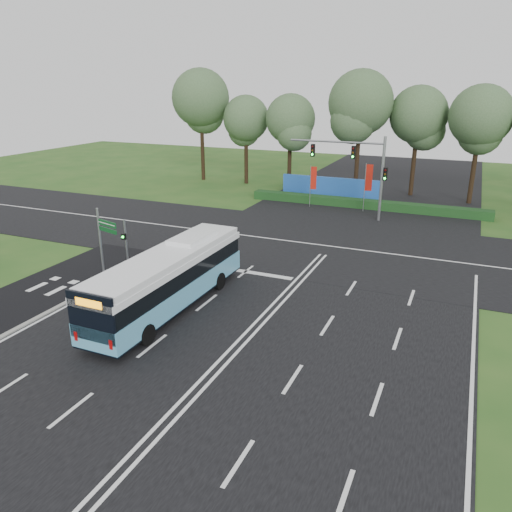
{
  "coord_description": "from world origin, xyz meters",
  "views": [
    {
      "loc": [
        8.7,
        -21.13,
        11.09
      ],
      "look_at": [
        -1.31,
        2.0,
        2.3
      ],
      "focal_mm": 35.0,
      "sensor_mm": 36.0,
      "label": 1
    }
  ],
  "objects": [
    {
      "name": "ground",
      "position": [
        0.0,
        0.0,
        0.0
      ],
      "size": [
        120.0,
        120.0,
        0.0
      ],
      "primitive_type": "plane",
      "color": "#26521B",
      "rests_on": "ground"
    },
    {
      "name": "road_main",
      "position": [
        0.0,
        0.0,
        0.02
      ],
      "size": [
        20.0,
        120.0,
        0.04
      ],
      "primitive_type": "cube",
      "color": "black",
      "rests_on": "ground"
    },
    {
      "name": "road_cross",
      "position": [
        0.0,
        12.0,
        0.03
      ],
      "size": [
        120.0,
        14.0,
        0.05
      ],
      "primitive_type": "cube",
      "color": "black",
      "rests_on": "ground"
    },
    {
      "name": "bike_path",
      "position": [
        -12.5,
        -3.0,
        0.03
      ],
      "size": [
        5.0,
        18.0,
        0.06
      ],
      "primitive_type": "cube",
      "color": "black",
      "rests_on": "ground"
    },
    {
      "name": "kerb_strip",
      "position": [
        -10.1,
        -3.0,
        0.06
      ],
      "size": [
        0.25,
        18.0,
        0.12
      ],
      "primitive_type": "cube",
      "color": "gray",
      "rests_on": "ground"
    },
    {
      "name": "city_bus",
      "position": [
        -4.69,
        -1.3,
        1.67
      ],
      "size": [
        2.56,
        11.55,
        3.31
      ],
      "rotation": [
        0.0,
        0.0,
        -0.01
      ],
      "color": "#55A2C6",
      "rests_on": "ground"
    },
    {
      "name": "pedestrian_signal",
      "position": [
        -10.2,
        2.42,
        1.78
      ],
      "size": [
        0.27,
        0.41,
        3.26
      ],
      "rotation": [
        0.0,
        0.0,
        0.09
      ],
      "color": "gray",
      "rests_on": "ground"
    },
    {
      "name": "street_sign",
      "position": [
        -10.16,
        0.45,
        2.72
      ],
      "size": [
        1.65,
        0.54,
        4.37
      ],
      "rotation": [
        0.0,
        0.0,
        -0.28
      ],
      "color": "gray",
      "rests_on": "ground"
    },
    {
      "name": "banner_flag_left",
      "position": [
        -4.63,
        22.89,
        2.57
      ],
      "size": [
        0.56,
        0.21,
        3.9
      ],
      "rotation": [
        0.0,
        0.0,
        0.3
      ],
      "color": "gray",
      "rests_on": "ground"
    },
    {
      "name": "banner_flag_mid",
      "position": [
        0.36,
        23.18,
        2.86
      ],
      "size": [
        0.64,
        0.14,
        4.38
      ],
      "rotation": [
        0.0,
        0.0,
        0.14
      ],
      "color": "gray",
      "rests_on": "ground"
    },
    {
      "name": "traffic_light_gantry",
      "position": [
        0.21,
        20.5,
        4.66
      ],
      "size": [
        8.41,
        0.28,
        7.0
      ],
      "color": "gray",
      "rests_on": "ground"
    },
    {
      "name": "hedge",
      "position": [
        0.0,
        24.5,
        0.4
      ],
      "size": [
        22.0,
        1.2,
        0.8
      ],
      "primitive_type": "cube",
      "color": "#163C18",
      "rests_on": "ground"
    },
    {
      "name": "blue_hoarding",
      "position": [
        -4.0,
        27.0,
        1.1
      ],
      "size": [
        10.0,
        0.3,
        2.2
      ],
      "primitive_type": "cube",
      "color": "#2055AE",
      "rests_on": "ground"
    },
    {
      "name": "eucalyptus_row",
      "position": [
        2.44,
        30.76,
        8.43
      ],
      "size": [
        54.14,
        8.25,
        12.72
      ],
      "color": "black",
      "rests_on": "ground"
    }
  ]
}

